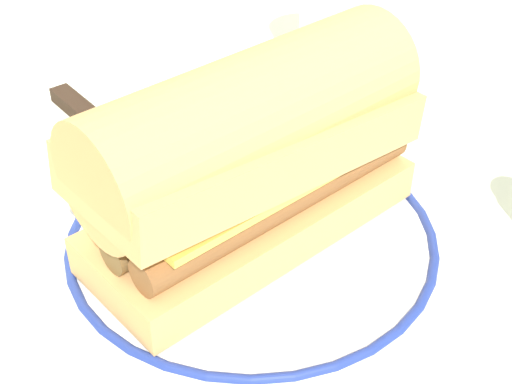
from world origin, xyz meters
TOP-DOWN VIEW (x-y plane):
  - ground_plane at (0.00, 0.00)m, footprint 1.50×1.50m
  - plate at (0.00, -0.01)m, footprint 0.25×0.25m
  - sausage_sandwich at (0.00, -0.01)m, footprint 0.23×0.15m
  - drinking_glass at (0.16, 0.18)m, footprint 0.07×0.07m
  - butter_knife at (-0.06, 0.17)m, footprint 0.06×0.15m

SIDE VIEW (x-z plane):
  - ground_plane at x=0.00m, z-range 0.00..0.00m
  - butter_knife at x=-0.06m, z-range 0.00..0.01m
  - plate at x=0.00m, z-range 0.00..0.02m
  - drinking_glass at x=0.16m, z-range -0.01..0.11m
  - sausage_sandwich at x=0.00m, z-range 0.02..0.13m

